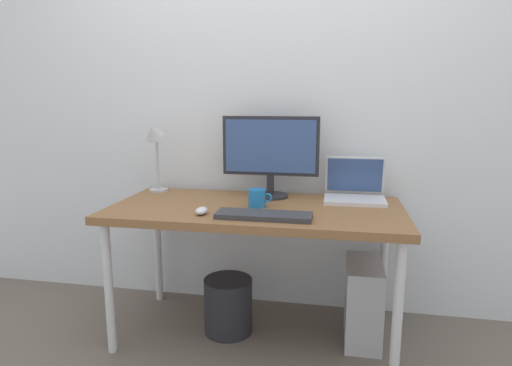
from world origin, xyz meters
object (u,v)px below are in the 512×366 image
(desk_lamp, at_px, (154,142))
(mouse, at_px, (202,211))
(coffee_mug, at_px, (257,198))
(laptop, at_px, (355,189))
(monitor, at_px, (270,152))
(computer_tower, at_px, (363,301))
(keyboard, at_px, (264,215))
(desk, at_px, (256,217))
(wastebasket, at_px, (228,305))

(desk_lamp, bearing_deg, mouse, -45.92)
(coffee_mug, bearing_deg, laptop, 27.57)
(monitor, bearing_deg, laptop, 1.84)
(mouse, relative_size, coffee_mug, 0.74)
(desk_lamp, xyz_separation_m, computer_tower, (1.20, -0.16, -0.80))
(monitor, relative_size, keyboard, 1.21)
(desk, height_order, desk_lamp, desk_lamp)
(desk_lamp, height_order, keyboard, desk_lamp)
(laptop, bearing_deg, desk, -154.50)
(desk_lamp, bearing_deg, desk, -19.29)
(mouse, xyz_separation_m, computer_tower, (0.78, 0.26, -0.52))
(monitor, distance_m, mouse, 0.56)
(laptop, bearing_deg, computer_tower, -71.45)
(keyboard, relative_size, mouse, 4.89)
(keyboard, height_order, computer_tower, keyboard)
(desk_lamp, relative_size, wastebasket, 1.40)
(desk, height_order, wastebasket, desk)
(laptop, height_order, wastebasket, laptop)
(desk, xyz_separation_m, keyboard, (0.08, -0.22, 0.07))
(monitor, xyz_separation_m, desk_lamp, (-0.68, 0.00, 0.04))
(desk, bearing_deg, monitor, 80.15)
(monitor, height_order, desk_lamp, monitor)
(mouse, relative_size, computer_tower, 0.21)
(desk_lamp, height_order, mouse, desk_lamp)
(monitor, bearing_deg, keyboard, -85.00)
(desk, height_order, mouse, mouse)
(keyboard, bearing_deg, desk_lamp, 148.48)
(laptop, distance_m, desk_lamp, 1.16)
(desk_lamp, height_order, coffee_mug, desk_lamp)
(keyboard, height_order, coffee_mug, coffee_mug)
(laptop, xyz_separation_m, mouse, (-0.72, -0.44, -0.04))
(computer_tower, bearing_deg, wastebasket, -175.07)
(desk, distance_m, monitor, 0.39)
(desk, relative_size, wastebasket, 4.92)
(desk, distance_m, wastebasket, 0.52)
(desk_lamp, height_order, wastebasket, desk_lamp)
(wastebasket, bearing_deg, desk, 0.91)
(laptop, xyz_separation_m, computer_tower, (0.06, -0.18, -0.56))
(desk, distance_m, laptop, 0.56)
(desk, xyz_separation_m, laptop, (0.50, 0.24, 0.12))
(monitor, xyz_separation_m, keyboard, (0.04, -0.44, -0.24))
(coffee_mug, height_order, computer_tower, coffee_mug)
(monitor, xyz_separation_m, coffee_mug, (-0.03, -0.24, -0.21))
(wastebasket, bearing_deg, keyboard, -42.74)
(desk_lamp, distance_m, keyboard, 0.89)
(laptop, height_order, computer_tower, laptop)
(wastebasket, bearing_deg, computer_tower, 4.93)
(desk_lamp, height_order, computer_tower, desk_lamp)
(laptop, xyz_separation_m, keyboard, (-0.42, -0.45, -0.05))
(desk, height_order, monitor, monitor)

